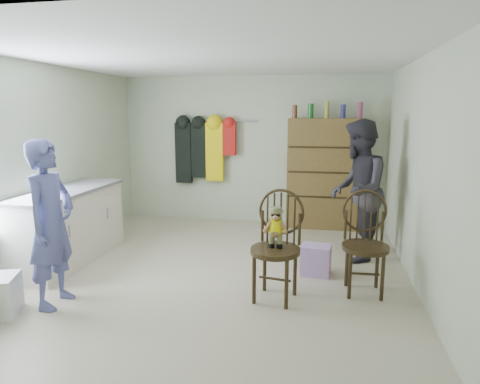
% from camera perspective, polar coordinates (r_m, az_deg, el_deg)
% --- Properties ---
extents(ground_plane, '(5.00, 5.00, 0.00)m').
position_cam_1_polar(ground_plane, '(5.27, -3.14, -10.50)').
color(ground_plane, beige).
rests_on(ground_plane, ground).
extents(room_walls, '(5.00, 5.00, 5.00)m').
position_cam_1_polar(room_walls, '(5.44, -1.93, 7.24)').
color(room_walls, beige).
rests_on(room_walls, ground).
extents(counter, '(0.64, 1.86, 0.94)m').
position_cam_1_polar(counter, '(5.90, -21.93, -4.16)').
color(counter, silver).
rests_on(counter, ground).
extents(chair_front, '(0.58, 0.58, 1.13)m').
position_cam_1_polar(chair_front, '(4.38, 4.96, -6.14)').
color(chair_front, '#372713').
rests_on(chair_front, ground).
extents(chair_far, '(0.51, 0.51, 1.09)m').
position_cam_1_polar(chair_far, '(4.73, 16.30, -5.97)').
color(chair_far, '#372713').
rests_on(chair_far, ground).
extents(striped_bag, '(0.37, 0.30, 0.36)m').
position_cam_1_polar(striped_bag, '(5.19, 10.08, -8.93)').
color(striped_bag, pink).
rests_on(striped_bag, ground).
extents(person_left, '(0.40, 0.60, 1.65)m').
position_cam_1_polar(person_left, '(4.56, -23.91, -3.93)').
color(person_left, '#4F5392').
rests_on(person_left, ground).
extents(person_right, '(0.78, 0.95, 1.81)m').
position_cam_1_polar(person_right, '(5.68, 15.36, 0.19)').
color(person_right, '#2D2B33').
rests_on(person_right, ground).
extents(dresser, '(1.20, 0.39, 2.06)m').
position_cam_1_polar(dresser, '(7.13, 11.20, 2.45)').
color(dresser, brown).
rests_on(dresser, ground).
extents(coat_rack, '(1.42, 0.12, 1.09)m').
position_cam_1_polar(coat_rack, '(7.46, -4.94, 5.60)').
color(coat_rack, '#99999E').
rests_on(coat_rack, ground).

